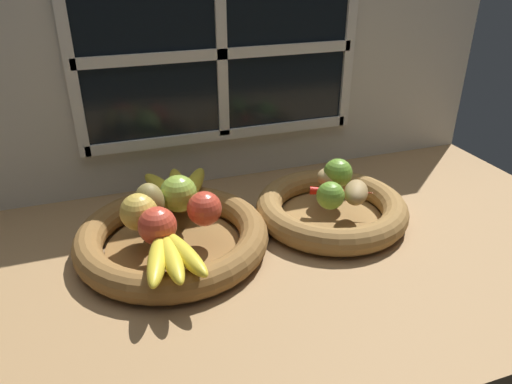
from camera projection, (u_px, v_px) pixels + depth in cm
name	position (u px, v px, depth cm)	size (l,w,h in cm)	color
ground_plane	(263.00, 241.00, 98.25)	(140.00, 90.00, 3.00)	#9E774C
back_wall	(219.00, 66.00, 109.76)	(140.00, 4.60, 55.00)	silver
fruit_bowl_left	(173.00, 237.00, 91.80)	(36.92, 36.92, 5.51)	brown
fruit_bowl_right	(331.00, 209.00, 101.76)	(32.08, 32.08, 5.51)	olive
apple_red_right	(204.00, 209.00, 89.15)	(6.57, 6.57, 6.57)	#CC422D
apple_green_back	(179.00, 194.00, 93.69)	(7.37, 7.37, 7.37)	#8CAD3D
apple_golden_left	(139.00, 212.00, 87.64)	(6.97, 6.97, 6.97)	gold
apple_red_front	(157.00, 226.00, 83.42)	(6.82, 6.82, 6.82)	#CC422D
pear_brown	(149.00, 202.00, 90.12)	(5.71, 5.85, 7.71)	olive
banana_bunch_front	(170.00, 254.00, 78.95)	(11.39, 17.24, 3.17)	yellow
banana_bunch_back	(178.00, 188.00, 100.43)	(15.50, 18.32, 3.35)	yellow
potato_back	(332.00, 177.00, 104.08)	(6.44, 5.90, 4.17)	tan
potato_small	(356.00, 192.00, 97.55)	(8.39, 4.79, 4.29)	#A38451
lime_near	(330.00, 196.00, 94.80)	(5.64, 5.64, 5.64)	#6B9E33
lime_far	(338.00, 173.00, 103.44)	(6.31, 6.31, 6.31)	#6B9E33
chili_pepper	(343.00, 192.00, 100.51)	(1.75, 1.75, 13.69)	red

